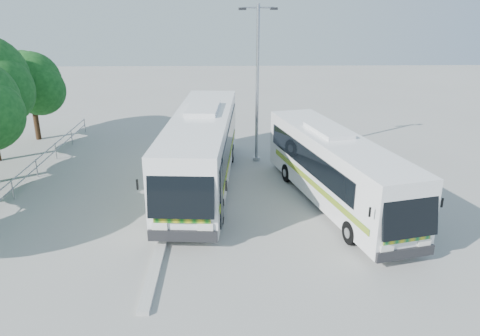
{
  "coord_description": "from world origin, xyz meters",
  "views": [
    {
      "loc": [
        0.38,
        -17.9,
        9.12
      ],
      "look_at": [
        0.89,
        2.98,
        1.51
      ],
      "focal_mm": 35.0,
      "sensor_mm": 36.0,
      "label": 1
    }
  ],
  "objects_px": {
    "coach_main": "(202,148)",
    "lamppost": "(257,78)",
    "coach_adjacent": "(336,168)",
    "tree_far_e": "(31,83)"
  },
  "relations": [
    {
      "from": "coach_main",
      "to": "coach_adjacent",
      "type": "xyz_separation_m",
      "value": [
        6.27,
        -2.4,
        -0.26
      ]
    },
    {
      "from": "tree_far_e",
      "to": "coach_main",
      "type": "xyz_separation_m",
      "value": [
        11.63,
        -8.76,
        -1.86
      ]
    },
    {
      "from": "coach_adjacent",
      "to": "coach_main",
      "type": "bearing_deg",
      "value": 144.99
    },
    {
      "from": "tree_far_e",
      "to": "lamppost",
      "type": "relative_size",
      "value": 0.67
    },
    {
      "from": "tree_far_e",
      "to": "coach_main",
      "type": "bearing_deg",
      "value": -37.0
    },
    {
      "from": "tree_far_e",
      "to": "lamppost",
      "type": "bearing_deg",
      "value": -18.45
    },
    {
      "from": "coach_main",
      "to": "lamppost",
      "type": "xyz_separation_m",
      "value": [
        3.0,
        3.88,
        2.86
      ]
    },
    {
      "from": "coach_adjacent",
      "to": "lamppost",
      "type": "xyz_separation_m",
      "value": [
        -3.26,
        6.28,
        3.13
      ]
    },
    {
      "from": "lamppost",
      "to": "coach_main",
      "type": "bearing_deg",
      "value": -142.04
    },
    {
      "from": "coach_adjacent",
      "to": "lamppost",
      "type": "distance_m",
      "value": 7.73
    }
  ]
}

